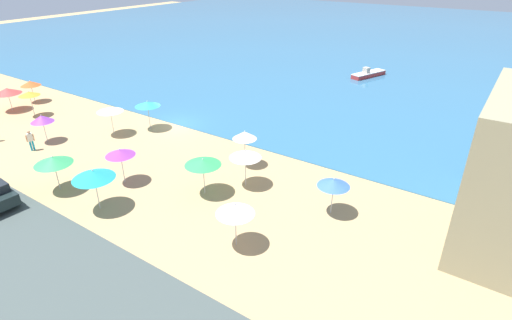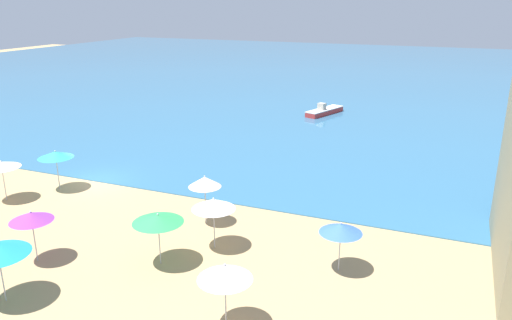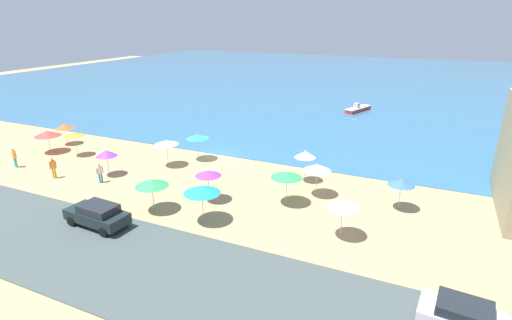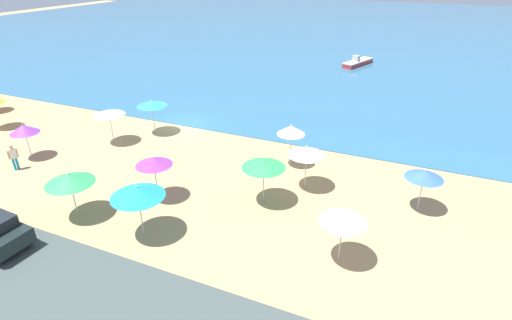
# 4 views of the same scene
# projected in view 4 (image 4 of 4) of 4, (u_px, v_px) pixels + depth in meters

# --- Properties ---
(ground_plane) EXTENTS (160.00, 160.00, 0.00)m
(ground_plane) POSITION_uv_depth(u_px,v_px,m) (183.00, 126.00, 30.75)
(ground_plane) COLOR tan
(sea) EXTENTS (150.00, 110.00, 0.05)m
(sea) POSITION_uv_depth(u_px,v_px,m) (342.00, 27.00, 75.79)
(sea) COLOR #2F668C
(sea) RESTS_ON ground_plane
(beach_umbrella_1) EXTENTS (2.43, 2.43, 2.63)m
(beach_umbrella_1) POSITION_uv_depth(u_px,v_px,m) (137.00, 192.00, 17.62)
(beach_umbrella_1) COLOR #B2B2B7
(beach_umbrella_1) RESTS_ON ground_plane
(beach_umbrella_2) EXTENTS (2.07, 2.07, 2.58)m
(beach_umbrella_2) POSITION_uv_depth(u_px,v_px,m) (307.00, 151.00, 21.49)
(beach_umbrella_2) COLOR #B2B2B7
(beach_umbrella_2) RESTS_ON ground_plane
(beach_umbrella_3) EXTENTS (1.91, 1.91, 2.47)m
(beach_umbrella_3) POSITION_uv_depth(u_px,v_px,m) (154.00, 161.00, 20.51)
(beach_umbrella_3) COLOR #B2B2B7
(beach_umbrella_3) RESTS_ON ground_plane
(beach_umbrella_5) EXTENTS (2.27, 2.27, 2.46)m
(beach_umbrella_5) POSITION_uv_depth(u_px,v_px,m) (264.00, 164.00, 20.19)
(beach_umbrella_5) COLOR #B2B2B7
(beach_umbrella_5) RESTS_ON ground_plane
(beach_umbrella_6) EXTENTS (2.14, 2.14, 2.47)m
(beach_umbrella_6) POSITION_uv_depth(u_px,v_px,m) (109.00, 112.00, 27.01)
(beach_umbrella_6) COLOR #B2B2B7
(beach_umbrella_6) RESTS_ON ground_plane
(beach_umbrella_7) EXTENTS (1.71, 1.71, 2.71)m
(beach_umbrella_7) POSITION_uv_depth(u_px,v_px,m) (291.00, 130.00, 23.87)
(beach_umbrella_7) COLOR #B2B2B7
(beach_umbrella_7) RESTS_ON ground_plane
(beach_umbrella_8) EXTENTS (2.14, 2.14, 2.55)m
(beach_umbrella_8) POSITION_uv_depth(u_px,v_px,m) (152.00, 103.00, 28.54)
(beach_umbrella_8) COLOR #B2B2B7
(beach_umbrella_8) RESTS_ON ground_plane
(beach_umbrella_9) EXTENTS (2.33, 2.33, 2.42)m
(beach_umbrella_9) POSITION_uv_depth(u_px,v_px,m) (69.00, 179.00, 19.09)
(beach_umbrella_9) COLOR #B2B2B7
(beach_umbrella_9) RESTS_ON ground_plane
(beach_umbrella_10) EXTENTS (1.99, 1.99, 2.59)m
(beach_umbrella_10) POSITION_uv_depth(u_px,v_px,m) (343.00, 216.00, 16.04)
(beach_umbrella_10) COLOR #B2B2B7
(beach_umbrella_10) RESTS_ON ground_plane
(beach_umbrella_12) EXTENTS (1.87, 1.87, 2.31)m
(beach_umbrella_12) POSITION_uv_depth(u_px,v_px,m) (425.00, 174.00, 19.62)
(beach_umbrella_12) COLOR #B2B2B7
(beach_umbrella_12) RESTS_ON ground_plane
(beach_umbrella_13) EXTENTS (1.76, 1.76, 2.32)m
(beach_umbrella_13) POSITION_uv_depth(u_px,v_px,m) (24.00, 129.00, 25.00)
(beach_umbrella_13) COLOR #B2B2B7
(beach_umbrella_13) RESTS_ON ground_plane
(bather_0) EXTENTS (0.34, 0.53, 1.65)m
(bather_0) POSITION_uv_depth(u_px,v_px,m) (13.00, 156.00, 23.98)
(bather_0) COLOR #138FAE
(bather_0) RESTS_ON ground_plane
(skiff_nearshore) EXTENTS (2.94, 5.54, 1.22)m
(skiff_nearshore) POSITION_uv_depth(u_px,v_px,m) (358.00, 62.00, 48.08)
(skiff_nearshore) COLOR #B9322E
(skiff_nearshore) RESTS_ON sea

